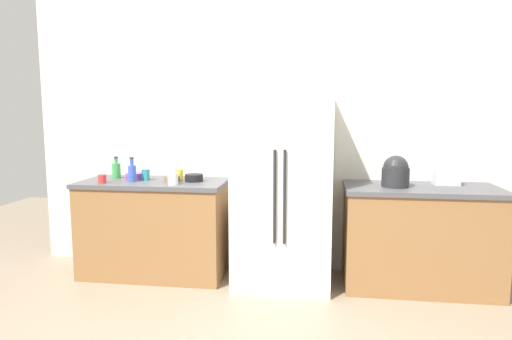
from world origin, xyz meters
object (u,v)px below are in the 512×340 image
Objects in this scene: toaster at (446,175)px; rice_cooker at (396,172)px; bowl_c at (135,176)px; bowl_a at (172,178)px; cup_a at (102,179)px; refrigerator at (283,189)px; bottle_b at (132,172)px; bowl_b at (194,178)px; cup_d at (179,174)px; cup_b at (146,175)px; cup_c at (173,179)px; bottle_a at (116,170)px.

rice_cooker is (-0.46, -0.17, 0.04)m from toaster.
bowl_c is at bearing -179.01° from toaster.
toaster is at bearing 3.61° from bowl_a.
refrigerator is at bearing 5.51° from cup_a.
bowl_b is at bearing 9.66° from bottle_b.
cup_a is at bearing -164.69° from bowl_b.
bottle_b is 1.57× the size of bowl_a.
toaster is 2.74× the size of cup_a.
rice_cooker is 1.99m from bowl_a.
cup_a is (-3.03, -0.34, -0.05)m from toaster.
cup_d reaches higher than bowl_b.
cup_a reaches higher than bowl_b.
rice_cooker reaches higher than toaster.
bowl_c is at bearing 174.81° from refrigerator.
toaster is 2.25m from bowl_b.
cup_a is (-2.57, -0.17, -0.09)m from rice_cooker.
toaster is at bearing 0.62° from cup_d.
cup_b is at bearing 171.37° from bowl_a.
bowl_b is at bearing 178.40° from rice_cooker.
cup_c reaches higher than cup_a.
toaster reaches higher than bowl_c.
cup_a is at bearing -162.94° from bowl_a.
cup_a is 0.75× the size of cup_b.
bowl_c is (0.18, 0.29, -0.01)m from cup_a.
refrigerator is 1.30m from cup_b.
bottle_b is at bearing -74.12° from bowl_c.
cup_d is (0.62, 0.31, 0.01)m from cup_a.
refrigerator is at bearing -2.91° from cup_b.
cup_c is (0.34, -0.21, 0.00)m from cup_b.
refrigerator is 1.39m from bottle_b.
bottle_a reaches higher than bowl_c.
bowl_c is at bearing 149.63° from cup_c.
rice_cooker is 1.19× the size of bottle_b.
toaster reaches higher than bowl_a.
cup_c is 0.62× the size of bowl_b.
bowl_b reaches higher than bowl_a.
cup_b is 0.27m from bowl_a.
bottle_b is 0.57m from bowl_b.
cup_b is at bearing 177.09° from refrigerator.
cup_d is 0.43m from bowl_c.
bowl_b is (0.56, 0.09, -0.05)m from bottle_b.
cup_d is at bearing 26.59° from cup_a.
bowl_a is at bearing -176.39° from toaster.
cup_c is at bearing -14.68° from bottle_b.
cup_a is at bearing -176.32° from rice_cooker.
cup_b is (-1.30, 0.07, 0.09)m from refrigerator.
cup_a reaches higher than bowl_a.
cup_b is 0.47m from bowl_b.
bowl_a is at bearing -11.62° from bottle_a.
cup_d is (-1.96, 0.14, -0.08)m from rice_cooker.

